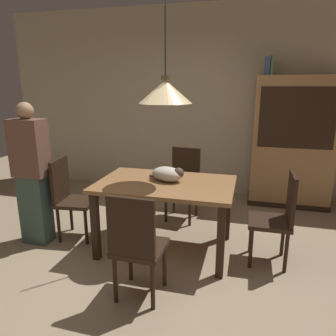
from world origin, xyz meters
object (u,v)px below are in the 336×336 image
dining_table (166,192)px  chair_far_back (184,180)px  chair_left_side (70,195)px  chair_near_front (136,243)px  chair_right_side (278,215)px  hutch_bookcase (292,145)px  book_blue_wide (267,66)px  book_green_slim (272,65)px  pendant_lamp (165,91)px  person_standing (32,175)px  cat_sleeping (168,174)px

dining_table → chair_far_back: size_ratio=1.51×
chair_left_side → chair_near_front: same height
chair_right_side → chair_far_back: bearing=142.0°
dining_table → hutch_bookcase: size_ratio=0.76×
book_blue_wide → book_green_slim: bearing=0.0°
chair_right_side → pendant_lamp: 1.61m
chair_left_side → person_standing: size_ratio=0.60×
book_blue_wide → pendant_lamp: bearing=-119.4°
dining_table → book_green_slim: 2.42m
chair_near_front → cat_sleeping: chair_near_front is taller
chair_far_back → chair_right_side: 1.42m
chair_near_front → person_standing: size_ratio=0.60×
dining_table → chair_left_side: 1.14m
person_standing → chair_far_back: bearing=37.0°
pendant_lamp → hutch_bookcase: 2.36m
dining_table → chair_near_front: bearing=-90.1°
chair_right_side → cat_sleeping: size_ratio=2.30×
book_green_slim → person_standing: size_ratio=0.17×
chair_left_side → chair_right_side: same height
chair_far_back → person_standing: bearing=-143.0°
chair_far_back → pendant_lamp: (-0.01, -0.88, 1.15)m
dining_table → book_green_slim: (1.03, 1.73, 1.33)m
dining_table → pendant_lamp: (-0.00, 0.00, 1.01)m
cat_sleeping → book_green_slim: size_ratio=1.55×
chair_near_front → chair_right_side: bearing=37.9°
dining_table → chair_far_back: 0.89m
cat_sleeping → person_standing: size_ratio=0.26×
chair_near_front → chair_right_side: 1.43m
chair_right_side → book_blue_wide: 2.27m
pendant_lamp → chair_near_front: bearing=-90.1°
book_blue_wide → chair_near_front: bearing=-110.6°
chair_far_back → hutch_bookcase: bearing=31.5°
chair_left_side → hutch_bookcase: hutch_bookcase is taller
pendant_lamp → book_blue_wide: pendant_lamp is taller
person_standing → hutch_bookcase: bearing=34.4°
hutch_bookcase → book_blue_wide: bearing=179.8°
chair_far_back → book_blue_wide: (0.97, 0.86, 1.46)m
chair_near_front → chair_far_back: 1.76m
pendant_lamp → cat_sleeping: bearing=75.1°
pendant_lamp → hutch_bookcase: (1.40, 1.73, -0.77)m
book_blue_wide → person_standing: size_ratio=0.15×
pendant_lamp → book_green_slim: bearing=59.2°
book_blue_wide → book_green_slim: 0.06m
pendant_lamp → chair_far_back: bearing=89.5°
chair_left_side → book_green_slim: 3.14m
book_green_slim → chair_left_side: bearing=-141.1°
chair_far_back → cat_sleeping: (0.01, -0.83, 0.32)m
cat_sleeping → person_standing: 1.48m
book_green_slim → dining_table: bearing=-120.8°
chair_right_side → person_standing: bearing=-175.3°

